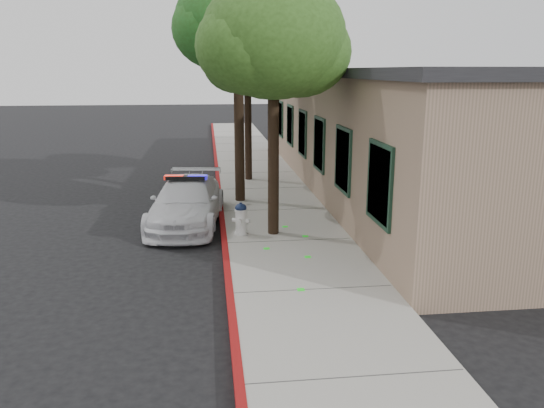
{
  "coord_description": "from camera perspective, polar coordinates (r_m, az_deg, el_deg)",
  "views": [
    {
      "loc": [
        -0.25,
        -9.25,
        4.18
      ],
      "look_at": [
        1.18,
        2.73,
        1.15
      ],
      "focal_mm": 35.18,
      "sensor_mm": 36.0,
      "label": 1
    }
  ],
  "objects": [
    {
      "name": "street_tree_mid",
      "position": [
        16.69,
        -3.63,
        18.44
      ],
      "size": [
        3.96,
        3.68,
        7.03
      ],
      "rotation": [
        0.0,
        0.0,
        -0.19
      ],
      "color": "black",
      "rests_on": "sidewalk"
    },
    {
      "name": "ground",
      "position": [
        10.15,
        -4.85,
        -10.28
      ],
      "size": [
        120.0,
        120.0,
        0.0
      ],
      "primitive_type": "plane",
      "color": "black",
      "rests_on": "ground"
    },
    {
      "name": "street_tree_near",
      "position": [
        13.01,
        0.2,
        16.81
      ],
      "size": [
        3.72,
        3.4,
        6.23
      ],
      "rotation": [
        0.0,
        0.0,
        -0.33
      ],
      "color": "black",
      "rests_on": "sidewalk"
    },
    {
      "name": "red_curb",
      "position": [
        12.92,
        -5.08,
        -4.46
      ],
      "size": [
        0.14,
        60.0,
        0.16
      ],
      "primitive_type": "cube",
      "color": "maroon",
      "rests_on": "ground"
    },
    {
      "name": "sidewalk",
      "position": [
        13.05,
        1.71,
        -4.25
      ],
      "size": [
        3.2,
        60.0,
        0.15
      ],
      "primitive_type": "cube",
      "color": "gray",
      "rests_on": "ground"
    },
    {
      "name": "fire_hydrant",
      "position": [
        13.42,
        -3.35,
        -1.57
      ],
      "size": [
        0.47,
        0.41,
        0.82
      ],
      "rotation": [
        0.0,
        0.0,
        -0.35
      ],
      "color": "silver",
      "rests_on": "sidewalk"
    },
    {
      "name": "clapboard_building",
      "position": [
        19.63,
        14.07,
        7.68
      ],
      "size": [
        7.3,
        20.89,
        4.24
      ],
      "color": "#947761",
      "rests_on": "ground"
    },
    {
      "name": "police_car",
      "position": [
        14.89,
        -9.1,
        0.19
      ],
      "size": [
        2.28,
        4.6,
        1.4
      ],
      "rotation": [
        0.0,
        0.0,
        -0.11
      ],
      "color": "silver",
      "rests_on": "ground"
    },
    {
      "name": "street_tree_far",
      "position": [
        19.94,
        -2.57,
        14.9
      ],
      "size": [
        3.32,
        3.03,
        5.74
      ],
      "rotation": [
        0.0,
        0.0,
        -0.4
      ],
      "color": "black",
      "rests_on": "sidewalk"
    }
  ]
}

